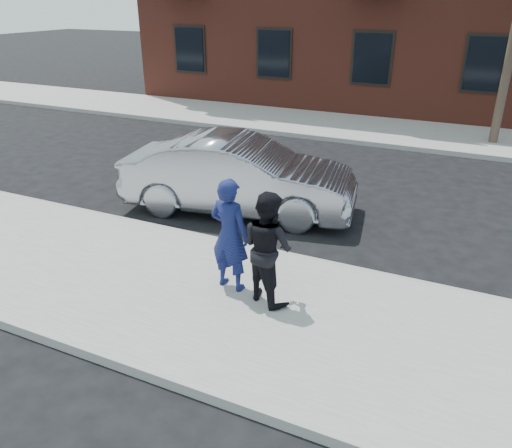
% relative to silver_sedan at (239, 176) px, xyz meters
% --- Properties ---
extents(ground, '(100.00, 100.00, 0.00)m').
position_rel_silver_sedan_xyz_m(ground, '(0.34, -3.20, -0.81)').
color(ground, black).
rests_on(ground, ground).
extents(near_sidewalk, '(50.00, 3.50, 0.15)m').
position_rel_silver_sedan_xyz_m(near_sidewalk, '(0.34, -3.45, -0.73)').
color(near_sidewalk, gray).
rests_on(near_sidewalk, ground).
extents(near_curb, '(50.00, 0.10, 0.15)m').
position_rel_silver_sedan_xyz_m(near_curb, '(0.34, -1.65, -0.73)').
color(near_curb, '#999691').
rests_on(near_curb, ground).
extents(far_sidewalk, '(50.00, 3.50, 0.15)m').
position_rel_silver_sedan_xyz_m(far_sidewalk, '(0.34, 8.05, -0.73)').
color(far_sidewalk, gray).
rests_on(far_sidewalk, ground).
extents(far_curb, '(50.00, 0.10, 0.15)m').
position_rel_silver_sedan_xyz_m(far_curb, '(0.34, 6.25, -0.73)').
color(far_curb, '#999691').
rests_on(far_curb, ground).
extents(silver_sedan, '(5.11, 2.51, 1.61)m').
position_rel_silver_sedan_xyz_m(silver_sedan, '(0.00, 0.00, 0.00)').
color(silver_sedan, '#999BA3').
rests_on(silver_sedan, ground).
extents(man_hoodie, '(0.69, 0.54, 1.77)m').
position_rel_silver_sedan_xyz_m(man_hoodie, '(1.37, -3.03, 0.23)').
color(man_hoodie, navy).
rests_on(man_hoodie, near_sidewalk).
extents(man_peacoat, '(1.02, 0.93, 1.70)m').
position_rel_silver_sedan_xyz_m(man_peacoat, '(2.02, -3.10, 0.19)').
color(man_peacoat, black).
rests_on(man_peacoat, near_sidewalk).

